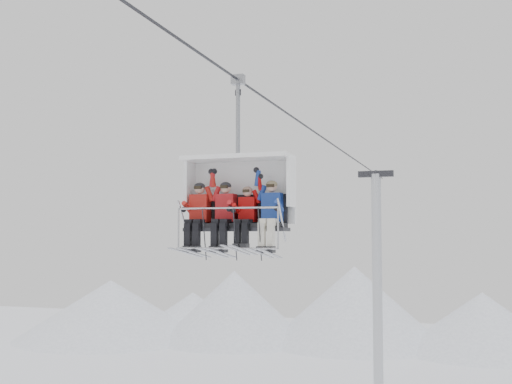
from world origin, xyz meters
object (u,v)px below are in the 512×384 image
(skier_center_right, at_px, (246,215))
(lift_tower_right, at_px, (378,306))
(chairlift_carrier, at_px, (240,193))
(skier_far_right, at_px, (271,212))
(skier_far_left, at_px, (198,213))
(skier_center_left, at_px, (224,213))

(skier_center_right, bearing_deg, lift_tower_right, 90.65)
(chairlift_carrier, height_order, skier_far_right, chairlift_carrier)
(skier_far_left, xyz_separation_m, skier_center_left, (0.64, 0.00, 0.00))
(skier_center_left, xyz_separation_m, skier_far_right, (1.09, 0.00, 0.00))
(skier_center_left, relative_size, skier_far_right, 1.00)
(chairlift_carrier, xyz_separation_m, skier_center_right, (0.26, -0.32, -0.52))
(chairlift_carrier, relative_size, skier_center_left, 2.34)
(lift_tower_right, xyz_separation_m, skier_center_left, (-0.26, -23.49, 4.45))
(skier_center_left, height_order, skier_far_right, same)
(chairlift_carrier, xyz_separation_m, skier_far_left, (-0.90, -0.30, -0.47))
(lift_tower_right, relative_size, skier_center_left, 7.94)
(skier_far_left, bearing_deg, lift_tower_right, 87.81)
(skier_center_left, bearing_deg, chairlift_carrier, 49.80)
(skier_center_right, bearing_deg, skier_center_left, 178.36)
(skier_center_right, relative_size, skier_far_right, 0.99)
(skier_far_left, distance_m, skier_center_right, 1.16)
(skier_center_right, distance_m, skier_far_right, 0.57)
(skier_far_left, xyz_separation_m, skier_center_right, (1.16, -0.01, -0.05))
(skier_center_left, bearing_deg, skier_center_right, -1.64)
(skier_far_left, xyz_separation_m, skier_far_right, (1.73, 0.00, 0.00))
(chairlift_carrier, height_order, skier_center_left, chairlift_carrier)
(skier_far_right, bearing_deg, skier_center_left, 180.00)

